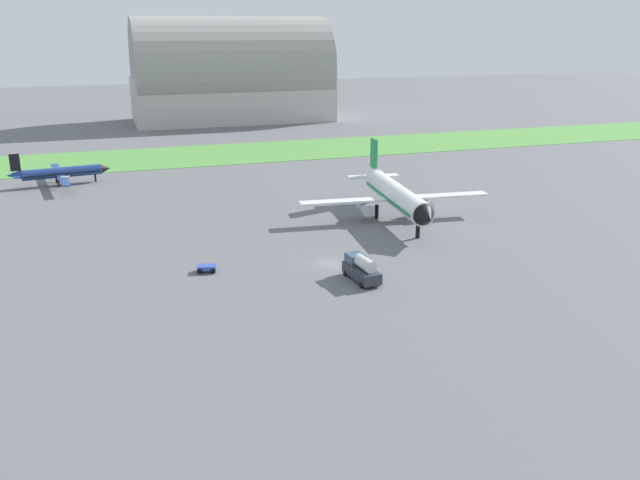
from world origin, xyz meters
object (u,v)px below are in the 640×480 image
at_px(airplane_midfield_jet, 396,195).
at_px(airplane_taxiing_turboprop, 60,172).
at_px(fuel_truck_near_gate, 361,268).
at_px(baggage_cart_midfield, 207,268).

xyz_separation_m(airplane_midfield_jet, airplane_taxiing_turboprop, (-53.42, 44.00, -1.56)).
height_order(fuel_truck_near_gate, baggage_cart_midfield, fuel_truck_near_gate).
bearing_deg(airplane_midfield_jet, fuel_truck_near_gate, -27.07).
xyz_separation_m(fuel_truck_near_gate, baggage_cart_midfield, (-18.05, 9.09, -1.01)).
height_order(airplane_midfield_jet, fuel_truck_near_gate, airplane_midfield_jet).
relative_size(airplane_midfield_jet, baggage_cart_midfield, 11.73).
bearing_deg(fuel_truck_near_gate, airplane_midfield_jet, -38.40).
xyz_separation_m(airplane_midfield_jet, fuel_truck_near_gate, (-15.66, -24.39, -2.50)).
bearing_deg(airplane_taxiing_turboprop, fuel_truck_near_gate, -69.01).
distance_m(airplane_midfield_jet, fuel_truck_near_gate, 29.09).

